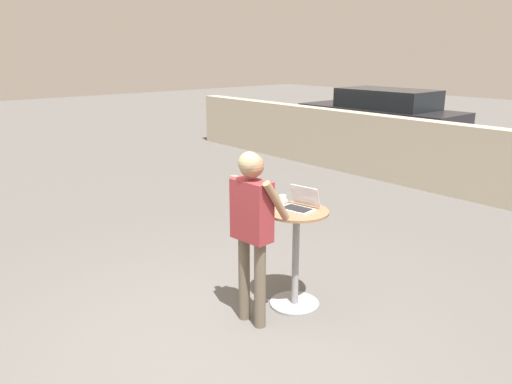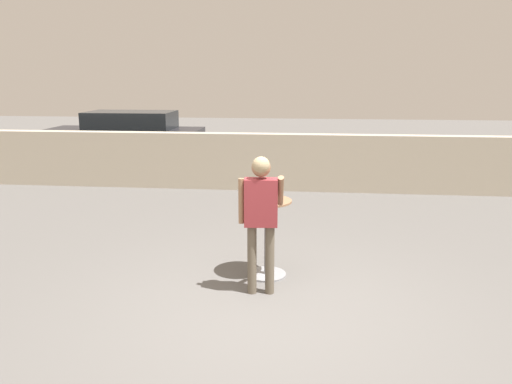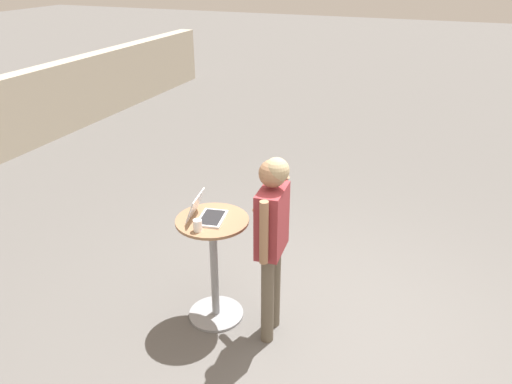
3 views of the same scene
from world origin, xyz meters
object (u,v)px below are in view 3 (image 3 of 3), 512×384
at_px(coffee_mug, 198,225).
at_px(standing_person, 272,228).
at_px(cafe_table, 214,262).
at_px(laptop, 206,213).

bearing_deg(coffee_mug, standing_person, -71.22).
height_order(cafe_table, standing_person, standing_person).
relative_size(cafe_table, standing_person, 0.61).
distance_m(cafe_table, standing_person, 0.72).
distance_m(coffee_mug, standing_person, 0.60).
height_order(cafe_table, coffee_mug, coffee_mug).
bearing_deg(laptop, coffee_mug, -170.68).
distance_m(laptop, coffee_mug, 0.21).
xyz_separation_m(coffee_mug, standing_person, (0.19, -0.57, -0.01)).
bearing_deg(cafe_table, standing_person, -92.67).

